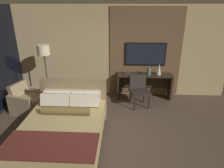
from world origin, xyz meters
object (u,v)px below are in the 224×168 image
(floor_lamp, at_px, (44,55))
(armchair_by_window, at_px, (28,102))
(book, at_px, (127,73))
(desk_chair, at_px, (139,88))
(vase_short, at_px, (149,71))
(bed, at_px, (64,130))
(desk, at_px, (144,82))
(tv, at_px, (145,54))
(vase_tall, at_px, (159,69))

(floor_lamp, bearing_deg, armchair_by_window, -124.39)
(floor_lamp, height_order, book, floor_lamp)
(armchair_by_window, distance_m, book, 3.01)
(book, bearing_deg, floor_lamp, -168.43)
(desk_chair, height_order, vase_short, vase_short)
(bed, bearing_deg, desk, 51.59)
(tv, bearing_deg, bed, -126.43)
(floor_lamp, bearing_deg, tv, 12.26)
(floor_lamp, distance_m, book, 2.51)
(floor_lamp, relative_size, book, 6.71)
(tv, distance_m, vase_short, 0.54)
(desk_chair, bearing_deg, armchair_by_window, 173.99)
(desk_chair, relative_size, book, 3.47)
(floor_lamp, bearing_deg, vase_tall, 7.70)
(bed, height_order, armchair_by_window, bed)
(tv, relative_size, floor_lamp, 0.72)
(desk_chair, xyz_separation_m, armchair_by_window, (-3.11, -0.49, -0.27))
(desk, height_order, tv, tv)
(vase_tall, relative_size, book, 1.27)
(armchair_by_window, height_order, floor_lamp, floor_lamp)
(vase_short, bearing_deg, tv, 113.15)
(desk_chair, bearing_deg, vase_tall, 25.40)
(vase_tall, height_order, vase_short, vase_tall)
(desk, bearing_deg, bed, -128.41)
(vase_short, bearing_deg, desk, 145.15)
(vase_tall, bearing_deg, tv, 156.52)
(armchair_by_window, xyz_separation_m, floor_lamp, (0.40, 0.58, 1.20))
(armchair_by_window, relative_size, floor_lamp, 0.54)
(desk, relative_size, armchair_by_window, 1.77)
(armchair_by_window, relative_size, vase_short, 4.12)
(desk, relative_size, tv, 1.35)
(vase_tall, bearing_deg, bed, -134.12)
(desk_chair, distance_m, book, 0.71)
(armchair_by_window, xyz_separation_m, book, (2.76, 1.06, 0.53))
(bed, distance_m, floor_lamp, 2.46)
(desk, relative_size, floor_lamp, 0.97)
(vase_tall, xyz_separation_m, vase_short, (-0.31, -0.07, -0.05))
(bed, distance_m, book, 2.82)
(desk_chair, relative_size, armchair_by_window, 0.95)
(bed, height_order, desk_chair, bed)
(desk_chair, bearing_deg, floor_lamp, 163.18)
(tv, distance_m, armchair_by_window, 3.69)
(tv, distance_m, vase_tall, 0.62)
(desk_chair, bearing_deg, vase_short, 40.72)
(bed, height_order, floor_lamp, floor_lamp)
(armchair_by_window, bearing_deg, vase_short, -58.34)
(armchair_by_window, bearing_deg, desk_chair, -64.95)
(tv, relative_size, vase_short, 5.42)
(vase_tall, distance_m, vase_short, 0.32)
(tv, height_order, vase_tall, tv)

